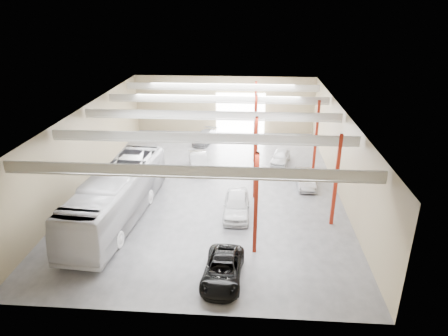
# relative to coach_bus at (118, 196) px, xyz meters

# --- Properties ---
(depot_shell) EXTENTS (22.12, 32.12, 7.06)m
(depot_shell) POSITION_rel_coach_bus_xyz_m (6.55, 6.86, 3.03)
(depot_shell) COLOR #4E4D53
(depot_shell) RESTS_ON ground
(coach_bus) EXTENTS (4.35, 14.21, 3.90)m
(coach_bus) POSITION_rel_coach_bus_xyz_m (0.00, 0.00, 0.00)
(coach_bus) COLOR silver
(coach_bus) RESTS_ON ground
(black_sedan) EXTENTS (2.51, 4.99, 1.36)m
(black_sedan) POSITION_rel_coach_bus_xyz_m (8.35, -6.63, -1.27)
(black_sedan) COLOR black
(black_sedan) RESTS_ON ground
(car_row_a) EXTENTS (2.03, 4.97, 1.69)m
(car_row_a) POSITION_rel_coach_bus_xyz_m (8.83, 1.26, -1.11)
(car_row_a) COLOR white
(car_row_a) RESTS_ON ground
(car_row_b) EXTENTS (2.70, 4.99, 1.56)m
(car_row_b) POSITION_rel_coach_bus_xyz_m (4.71, 10.29, -1.17)
(car_row_b) COLOR silver
(car_row_b) RESTS_ON ground
(car_row_c) EXTENTS (2.93, 4.95, 1.34)m
(car_row_c) POSITION_rel_coach_bus_xyz_m (4.42, 18.11, -1.28)
(car_row_c) COLOR gray
(car_row_c) RESTS_ON ground
(car_right_near) EXTENTS (1.52, 4.21, 1.38)m
(car_right_near) POSITION_rel_coach_bus_xyz_m (14.72, 6.93, -1.26)
(car_right_near) COLOR #9E9EA2
(car_right_near) RESTS_ON ground
(car_right_far) EXTENTS (2.48, 4.35, 1.39)m
(car_right_far) POSITION_rel_coach_bus_xyz_m (12.85, 12.13, -1.25)
(car_right_far) COLOR silver
(car_right_far) RESTS_ON ground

